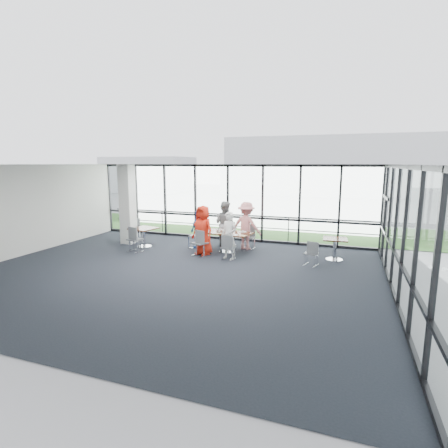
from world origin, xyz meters
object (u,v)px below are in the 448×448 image
(diner_far_right, at_px, (246,226))
(chair_main_end, at_px, (197,236))
(side_table_right, at_px, (335,242))
(main_table, at_px, (227,236))
(chair_main_nl, at_px, (200,243))
(side_table_left, at_px, (144,231))
(chair_spare_lb, at_px, (132,230))
(structural_column, at_px, (128,204))
(diner_near_right, at_px, (229,236))
(diner_far_left, at_px, (225,224))
(chair_spare_la, at_px, (135,239))
(diner_end, at_px, (199,229))
(diner_near_left, at_px, (203,230))
(chair_main_fl, at_px, (229,234))
(chair_main_nr, at_px, (229,247))
(chair_spare_r, at_px, (311,253))
(chair_main_fr, at_px, (249,237))

(diner_far_right, distance_m, chair_main_end, 1.94)
(side_table_right, distance_m, diner_far_right, 3.29)
(main_table, distance_m, chair_main_end, 1.32)
(chair_main_nl, height_order, chair_main_end, chair_main_end)
(side_table_left, bearing_deg, chair_spare_lb, 141.36)
(structural_column, bearing_deg, diner_near_right, -11.76)
(chair_spare_lb, bearing_deg, side_table_right, 162.47)
(diner_far_right, bearing_deg, diner_far_left, -1.91)
(chair_spare_la, bearing_deg, side_table_right, 25.74)
(side_table_left, height_order, diner_far_right, diner_far_right)
(side_table_right, bearing_deg, diner_near_right, -161.99)
(side_table_left, height_order, diner_near_right, diner_near_right)
(main_table, distance_m, diner_end, 1.24)
(side_table_right, bearing_deg, side_table_left, -175.99)
(side_table_left, distance_m, diner_near_left, 2.67)
(structural_column, height_order, diner_near_right, structural_column)
(chair_main_fl, height_order, chair_main_end, chair_main_end)
(diner_end, xyz_separation_m, chair_spare_la, (-1.98, -1.33, -0.27))
(structural_column, xyz_separation_m, chair_main_fl, (4.03, 0.92, -1.14))
(side_table_left, xyz_separation_m, chair_main_nl, (2.61, -0.53, -0.17))
(chair_main_fl, distance_m, chair_main_end, 1.30)
(diner_far_right, height_order, chair_main_fl, diner_far_right)
(diner_near_left, height_order, chair_spare_lb, diner_near_left)
(diner_near_left, distance_m, diner_end, 1.00)
(diner_far_left, xyz_separation_m, diner_end, (-0.83, -0.65, -0.15))
(main_table, xyz_separation_m, chair_spare_la, (-3.20, -1.10, -0.14))
(chair_main_end, bearing_deg, chair_spare_la, -44.86)
(diner_near_left, bearing_deg, chair_main_nr, 2.72)
(side_table_right, xyz_separation_m, diner_end, (-5.00, 0.03, 0.12))
(side_table_right, xyz_separation_m, chair_spare_r, (-0.68, -0.93, -0.22))
(main_table, distance_m, chair_main_fr, 1.02)
(diner_near_left, distance_m, diner_far_right, 1.78)
(chair_spare_la, height_order, chair_spare_r, chair_spare_la)
(diner_near_left, distance_m, chair_main_nl, 0.48)
(diner_far_right, distance_m, chair_spare_lb, 5.08)
(chair_main_nl, xyz_separation_m, chair_main_nr, (1.10, -0.11, -0.04))
(side_table_left, bearing_deg, diner_near_left, -6.64)
(chair_main_nl, relative_size, chair_main_fr, 1.03)
(main_table, relative_size, diner_near_right, 1.19)
(diner_end, bearing_deg, chair_main_end, -69.39)
(structural_column, xyz_separation_m, chair_main_nl, (3.56, -0.90, -1.13))
(chair_spare_lb, bearing_deg, chair_main_fl, 170.10)
(chair_spare_la, bearing_deg, chair_main_fr, 41.63)
(diner_near_left, relative_size, chair_main_nl, 1.90)
(chair_main_nr, bearing_deg, side_table_right, 21.73)
(diner_end, bearing_deg, side_table_right, 102.99)
(chair_main_end, bearing_deg, chair_main_nl, 39.49)
(chair_main_fl, relative_size, chair_main_fr, 1.02)
(chair_main_fl, xyz_separation_m, chair_spare_la, (-2.95, -2.09, 0.01))
(chair_spare_la, xyz_separation_m, chair_spare_lb, (-1.32, 1.76, -0.03))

